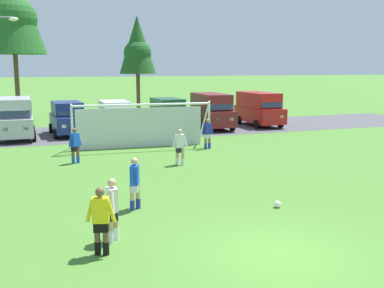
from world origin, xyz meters
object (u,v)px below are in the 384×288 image
at_px(parked_car_slot_left, 68,118).
at_px(parked_car_slot_right, 259,108).
at_px(parked_car_slot_center_left, 115,117).
at_px(soccer_goal, 141,125).
at_px(parked_car_slot_far_left, 16,117).
at_px(soccer_ball, 277,204).
at_px(player_trailing_back, 113,210).
at_px(player_winger_left, 208,134).
at_px(player_midfield_center, 180,147).
at_px(player_defender_far, 75,146).
at_px(parked_car_slot_center, 168,113).
at_px(player_striker_near, 135,184).
at_px(parked_car_slot_center_right, 211,110).
at_px(referee, 101,221).

xyz_separation_m(parked_car_slot_left, parked_car_slot_right, (14.03, -0.11, 0.23)).
relative_size(parked_car_slot_left, parked_car_slot_center_left, 1.00).
bearing_deg(soccer_goal, parked_car_slot_far_left, 137.85).
xyz_separation_m(soccer_ball, parked_car_slot_center_left, (-1.67, 18.08, 1.00)).
bearing_deg(parked_car_slot_far_left, parked_car_slot_right, 1.58).
height_order(player_trailing_back, parked_car_slot_right, parked_car_slot_right).
bearing_deg(player_winger_left, soccer_goal, 155.65).
height_order(parked_car_slot_far_left, parked_car_slot_right, same).
bearing_deg(player_midfield_center, parked_car_slot_far_left, 123.14).
distance_m(soccer_ball, player_defender_far, 10.54).
bearing_deg(player_defender_far, player_midfield_center, -24.58).
xyz_separation_m(soccer_ball, parked_car_slot_left, (-4.72, 18.46, 1.00)).
distance_m(parked_car_slot_left, parked_car_slot_center_left, 3.07).
bearing_deg(parked_car_slot_center, player_striker_near, -110.42).
bearing_deg(parked_car_slot_left, parked_car_slot_center_right, -2.20).
height_order(parked_car_slot_center, parked_car_slot_right, parked_car_slot_right).
bearing_deg(parked_car_slot_center_left, player_midfield_center, -85.66).
xyz_separation_m(parked_car_slot_center_right, parked_car_slot_right, (4.01, 0.27, 0.00)).
relative_size(player_defender_far, parked_car_slot_far_left, 0.34).
xyz_separation_m(player_striker_near, player_winger_left, (6.17, 9.14, 0.00)).
relative_size(player_winger_left, parked_car_slot_center, 0.35).
bearing_deg(parked_car_slot_left, parked_car_slot_center_left, -7.05).
bearing_deg(player_striker_near, referee, -116.19).
bearing_deg(parked_car_slot_right, parked_car_slot_center_right, -176.10).
xyz_separation_m(soccer_ball, player_midfield_center, (-0.84, 7.10, 0.71)).
bearing_deg(parked_car_slot_far_left, soccer_goal, -42.15).
xyz_separation_m(player_defender_far, player_trailing_back, (-0.14, -10.11, 0.00)).
relative_size(player_striker_near, parked_car_slot_left, 0.35).
distance_m(parked_car_slot_left, parked_car_slot_center_right, 10.03).
relative_size(soccer_ball, soccer_goal, 0.03).
bearing_deg(parked_car_slot_center_left, parked_car_slot_far_left, -178.07).
distance_m(soccer_ball, player_striker_near, 4.54).
xyz_separation_m(parked_car_slot_far_left, parked_car_slot_left, (3.16, 0.59, -0.23)).
xyz_separation_m(soccer_ball, player_winger_left, (1.91, 10.52, 0.71)).
bearing_deg(player_trailing_back, referee, -118.52).
relative_size(player_trailing_back, parked_car_slot_center_left, 0.35).
distance_m(player_trailing_back, parked_car_slot_far_left, 19.04).
height_order(parked_car_slot_center_left, parked_car_slot_center, same).
bearing_deg(parked_car_slot_far_left, parked_car_slot_left, 10.50).
xyz_separation_m(referee, player_defender_far, (0.56, 10.87, 0.00)).
bearing_deg(parked_car_slot_far_left, player_defender_far, -73.31).
height_order(soccer_goal, parked_car_slot_center, soccer_goal).
relative_size(player_striker_near, player_defender_far, 1.00).
relative_size(parked_car_slot_far_left, parked_car_slot_right, 1.00).
xyz_separation_m(player_winger_left, parked_car_slot_center_left, (-3.58, 7.56, 0.29)).
bearing_deg(player_winger_left, soccer_ball, -100.29).
xyz_separation_m(referee, player_midfield_center, (4.97, 8.86, 0.00)).
bearing_deg(parked_car_slot_center_right, player_trailing_back, -119.29).
height_order(player_defender_far, parked_car_slot_far_left, parked_car_slot_far_left).
height_order(soccer_ball, soccer_goal, soccer_goal).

